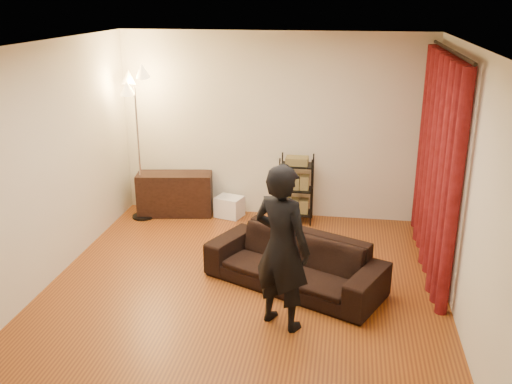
% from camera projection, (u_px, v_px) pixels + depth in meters
% --- Properties ---
extents(floor, '(5.00, 5.00, 0.00)m').
position_uv_depth(floor, '(243.00, 293.00, 6.39)').
color(floor, '#8D4914').
rests_on(floor, ground).
extents(ceiling, '(5.00, 5.00, 0.00)m').
position_uv_depth(ceiling, '(241.00, 45.00, 5.51)').
color(ceiling, white).
rests_on(ceiling, ground).
extents(wall_back, '(5.00, 0.00, 5.00)m').
position_uv_depth(wall_back, '(273.00, 126.00, 8.28)').
color(wall_back, beige).
rests_on(wall_back, ground).
extents(wall_front, '(5.00, 0.00, 5.00)m').
position_uv_depth(wall_front, '(170.00, 297.00, 3.62)').
color(wall_front, beige).
rests_on(wall_front, ground).
extents(wall_left, '(0.00, 5.00, 5.00)m').
position_uv_depth(wall_left, '(42.00, 168.00, 6.29)').
color(wall_left, beige).
rests_on(wall_left, ground).
extents(wall_right, '(0.00, 5.00, 5.00)m').
position_uv_depth(wall_right, '(466.00, 189.00, 5.61)').
color(wall_right, beige).
rests_on(wall_right, ground).
extents(curtain_rod, '(0.04, 2.65, 0.04)m').
position_uv_depth(curtain_rod, '(452.00, 51.00, 6.27)').
color(curtain_rod, black).
rests_on(curtain_rod, wall_right).
extents(curtain, '(0.22, 2.65, 2.55)m').
position_uv_depth(curtain, '(437.00, 164.00, 6.70)').
color(curtain, maroon).
rests_on(curtain, ground).
extents(sofa, '(2.17, 1.58, 0.59)m').
position_uv_depth(sofa, '(294.00, 262.00, 6.46)').
color(sofa, black).
rests_on(sofa, ground).
extents(person, '(0.74, 0.65, 1.69)m').
position_uv_depth(person, '(282.00, 247.00, 5.52)').
color(person, black).
rests_on(person, ground).
extents(media_cabinet, '(1.16, 0.59, 0.65)m').
position_uv_depth(media_cabinet, '(175.00, 194.00, 8.58)').
color(media_cabinet, black).
rests_on(media_cabinet, ground).
extents(storage_boxes, '(0.44, 0.39, 0.31)m').
position_uv_depth(storage_boxes, '(229.00, 207.00, 8.53)').
color(storage_boxes, white).
rests_on(storage_boxes, ground).
extents(wire_shelf, '(0.47, 0.33, 1.00)m').
position_uv_depth(wire_shelf, '(296.00, 189.00, 8.25)').
color(wire_shelf, black).
rests_on(wire_shelf, ground).
extents(floor_lamp, '(0.50, 0.50, 2.18)m').
position_uv_depth(floor_lamp, '(138.00, 147.00, 8.20)').
color(floor_lamp, silver).
rests_on(floor_lamp, ground).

